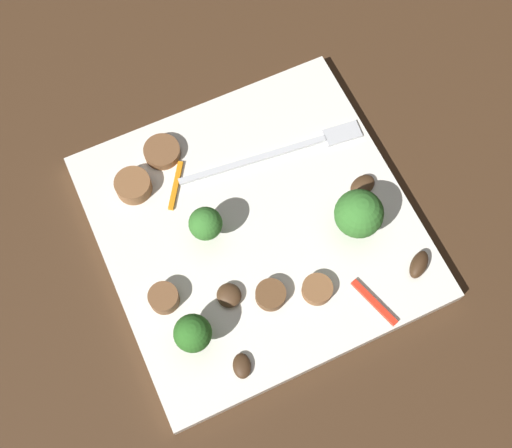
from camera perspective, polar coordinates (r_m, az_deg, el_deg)
The scene contains 17 objects.
ground_plane at distance 0.61m, azimuth 0.00°, elevation -0.52°, with size 1.40×1.40×0.00m, color #422B19.
plate at distance 0.61m, azimuth 0.00°, elevation -0.26°, with size 0.27×0.27×0.02m, color white.
fork at distance 0.63m, azimuth 2.48°, elevation 6.33°, with size 0.18×0.03×0.00m.
broccoli_floret_0 at distance 0.57m, azimuth -4.36°, elevation -0.01°, with size 0.03×0.03×0.04m.
broccoli_floret_1 at distance 0.58m, azimuth 8.84°, elevation 0.87°, with size 0.04×0.04×0.05m.
broccoli_floret_2 at distance 0.54m, azimuth -5.46°, elevation -9.37°, with size 0.03×0.03×0.05m.
sausage_slice_0 at distance 0.58m, azimuth -7.93°, elevation -6.33°, with size 0.03×0.03×0.02m, color brown.
sausage_slice_1 at distance 0.63m, azimuth -8.08°, elevation 6.18°, with size 0.03×0.03×0.01m, color brown.
sausage_slice_2 at distance 0.62m, azimuth -10.52°, elevation 3.27°, with size 0.03×0.03×0.02m, color brown.
sausage_slice_3 at distance 0.58m, azimuth 5.29°, elevation -5.62°, with size 0.03×0.03×0.01m, color brown.
sausage_slice_4 at distance 0.57m, azimuth 1.27°, elevation -6.12°, with size 0.03×0.03×0.01m, color brown.
mushroom_0 at distance 0.56m, azimuth -1.22°, elevation -12.11°, with size 0.02×0.02×0.01m, color #422B19.
mushroom_1 at distance 0.60m, azimuth 13.84°, elevation -3.41°, with size 0.03×0.01×0.01m, color #422B19.
mushroom_2 at distance 0.57m, azimuth -2.34°, elevation -6.16°, with size 0.02×0.02×0.01m, color #4C331E.
mushroom_3 at distance 0.62m, azimuth 9.16°, elevation 3.28°, with size 0.03×0.02×0.01m, color #4C331E.
pepper_strip_0 at distance 0.62m, azimuth -6.92°, elevation 3.31°, with size 0.05×0.00×0.00m, color orange.
pepper_strip_1 at distance 0.58m, azimuth 10.13°, elevation -6.66°, with size 0.05×0.01×0.00m, color red.
Camera 1 is at (-0.09, -0.20, 0.57)m, focal length 46.47 mm.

